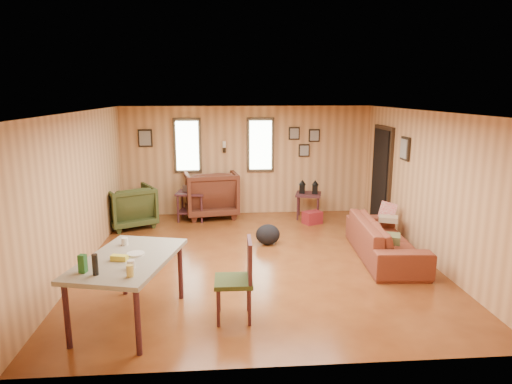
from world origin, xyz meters
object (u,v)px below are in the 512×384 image
(side_table, at_px, (308,192))
(dining_table, at_px, (127,264))
(sofa, at_px, (385,233))
(recliner_brown, at_px, (210,191))
(recliner_green, at_px, (130,204))
(end_table, at_px, (192,201))

(side_table, bearing_deg, dining_table, -124.39)
(sofa, height_order, recliner_brown, recliner_brown)
(sofa, xyz_separation_m, dining_table, (-3.79, -1.86, 0.30))
(sofa, xyz_separation_m, recliner_brown, (-2.92, 2.85, 0.14))
(sofa, height_order, recliner_green, recliner_green)
(end_table, bearing_deg, sofa, -37.67)
(sofa, relative_size, end_table, 2.86)
(recliner_brown, bearing_deg, dining_table, 70.24)
(recliner_brown, relative_size, side_table, 1.33)
(sofa, xyz_separation_m, side_table, (-0.80, 2.51, 0.15))
(end_table, height_order, side_table, side_table)
(recliner_brown, xyz_separation_m, end_table, (-0.40, -0.29, -0.14))
(recliner_green, height_order, dining_table, dining_table)
(sofa, bearing_deg, recliner_brown, 49.71)
(recliner_green, relative_size, end_table, 1.22)
(side_table, distance_m, dining_table, 5.30)
(recliner_brown, height_order, dining_table, recliner_brown)
(recliner_green, distance_m, dining_table, 4.10)
(sofa, bearing_deg, dining_table, 120.14)
(recliner_brown, xyz_separation_m, dining_table, (-0.88, -4.71, 0.16))
(recliner_brown, relative_size, end_table, 1.49)
(dining_table, bearing_deg, recliner_green, 114.47)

